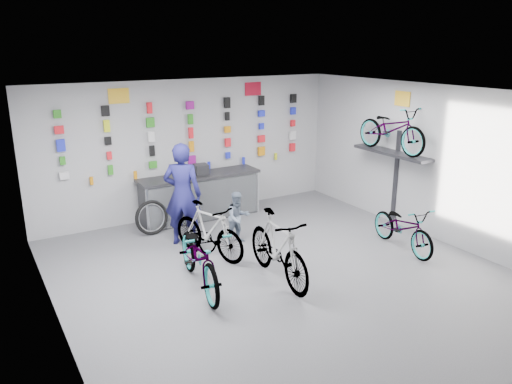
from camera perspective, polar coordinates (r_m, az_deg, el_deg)
floor at (r=8.31m, az=4.08°, el=-10.08°), size 8.00×8.00×0.00m
ceiling at (r=7.46m, az=4.56°, el=10.97°), size 8.00×8.00×0.00m
wall_back at (r=11.16m, az=-7.52°, el=4.99°), size 7.00×0.00×7.00m
wall_left at (r=6.51m, az=-21.97°, el=-4.67°), size 0.00×8.00×8.00m
wall_right at (r=10.11m, az=20.85°, el=2.81°), size 0.00×8.00×8.00m
counter at (r=11.01m, az=-6.38°, el=-0.59°), size 2.70×0.66×1.00m
merch_wall at (r=11.06m, az=-7.21°, el=6.55°), size 5.57×0.08×1.57m
wall_bracket at (r=10.76m, az=15.31°, el=3.91°), size 0.39×1.90×2.00m
sign_left at (r=10.47m, az=-15.41°, el=10.54°), size 0.42×0.02×0.30m
sign_right at (r=11.68m, az=-0.35°, el=11.70°), size 0.42×0.02×0.30m
sign_side at (r=10.68m, az=16.38°, el=10.20°), size 0.02×0.40×0.30m
bike_left at (r=7.91m, az=-6.46°, el=-7.35°), size 1.00×2.09×1.06m
bike_center at (r=8.08m, az=2.54°, el=-6.40°), size 0.68×1.93×1.14m
bike_right at (r=9.72m, az=16.47°, el=-3.85°), size 0.81×1.74×0.88m
bike_service at (r=9.02m, az=-5.43°, el=-4.37°), size 1.01×1.74×1.01m
bike_wall at (r=10.59m, az=15.26°, el=6.97°), size 0.63×1.80×0.95m
clerk at (r=9.51m, az=-8.39°, el=-0.28°), size 0.86×0.81×1.98m
customer at (r=9.60m, az=-2.07°, el=-2.94°), size 0.50×0.39×1.03m
spare_wheel at (r=10.29m, az=-11.84°, el=-2.89°), size 0.73×0.27×0.71m
register at (r=10.86m, az=-6.30°, el=2.60°), size 0.31×0.33×0.22m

